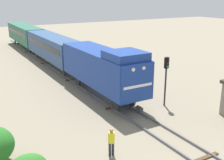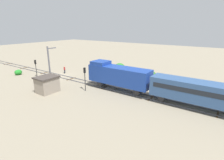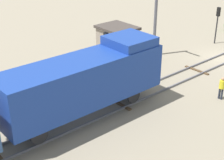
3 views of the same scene
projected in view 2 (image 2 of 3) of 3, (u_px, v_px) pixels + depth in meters
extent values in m
plane|color=gray|center=(57.00, 76.00, 39.24)|extent=(161.14, 161.14, 0.00)
cube|color=#595960|center=(60.00, 75.00, 39.78)|extent=(0.10, 107.43, 0.16)
cube|color=#595960|center=(55.00, 76.00, 38.65)|extent=(0.10, 107.43, 0.16)
cube|color=#4C3823|center=(8.00, 64.00, 51.43)|extent=(2.40, 0.24, 0.09)
cube|color=#4C3823|center=(25.00, 68.00, 46.55)|extent=(2.40, 0.24, 0.09)
cube|color=#4C3823|center=(45.00, 73.00, 41.66)|extent=(2.40, 0.24, 0.09)
cube|color=#4C3823|center=(71.00, 79.00, 36.78)|extent=(2.40, 0.24, 0.09)
cube|color=#4C3823|center=(105.00, 87.00, 31.90)|extent=(2.40, 0.24, 0.09)
cube|color=#4C3823|center=(151.00, 98.00, 27.01)|extent=(2.40, 0.24, 0.09)
cube|color=#4C3823|center=(218.00, 114.00, 22.13)|extent=(2.40, 0.24, 0.09)
cube|color=navy|center=(119.00, 75.00, 29.48)|extent=(2.90, 11.00, 2.90)
cube|color=navy|center=(101.00, 63.00, 31.09)|extent=(2.75, 2.80, 0.60)
cube|color=navy|center=(94.00, 71.00, 32.51)|extent=(2.84, 0.10, 2.84)
cube|color=white|center=(94.00, 72.00, 32.59)|extent=(2.46, 0.06, 0.20)
sphere|color=white|center=(95.00, 65.00, 32.56)|extent=(0.28, 0.28, 0.28)
sphere|color=white|center=(92.00, 65.00, 31.86)|extent=(0.28, 0.28, 0.28)
cylinder|color=#262628|center=(93.00, 80.00, 33.22)|extent=(0.36, 0.50, 0.36)
cylinder|color=#262628|center=(104.00, 82.00, 32.65)|extent=(0.18, 1.10, 1.10)
cylinder|color=#262628|center=(100.00, 84.00, 31.52)|extent=(0.18, 1.10, 1.10)
cylinder|color=#262628|center=(140.00, 90.00, 28.62)|extent=(0.18, 1.10, 1.10)
cylinder|color=#262628|center=(136.00, 92.00, 27.49)|extent=(0.18, 1.10, 1.10)
cube|color=#2D4C7A|center=(205.00, 93.00, 22.40)|extent=(2.80, 14.00, 2.70)
cube|color=black|center=(205.00, 90.00, 22.30)|extent=(2.84, 12.88, 0.64)
cylinder|color=#262628|center=(164.00, 95.00, 26.45)|extent=(0.16, 0.96, 0.96)
cylinder|color=#262628|center=(161.00, 98.00, 25.33)|extent=(0.16, 0.96, 0.96)
cylinder|color=#262628|center=(36.00, 69.00, 37.71)|extent=(0.14, 0.14, 3.79)
cube|color=black|center=(35.00, 62.00, 37.29)|extent=(0.32, 0.24, 0.90)
sphere|color=#390606|center=(35.00, 61.00, 37.28)|extent=(0.16, 0.16, 0.16)
sphere|color=#3C3306|center=(35.00, 62.00, 37.36)|extent=(0.16, 0.16, 0.16)
sphere|color=green|center=(35.00, 63.00, 37.45)|extent=(0.16, 0.16, 0.16)
cylinder|color=#262628|center=(85.00, 79.00, 29.55)|extent=(0.14, 0.14, 4.09)
cube|color=black|center=(85.00, 70.00, 29.08)|extent=(0.32, 0.24, 0.90)
sphere|color=#390606|center=(84.00, 69.00, 29.08)|extent=(0.16, 0.16, 0.16)
sphere|color=#3C3306|center=(84.00, 70.00, 29.16)|extent=(0.16, 0.16, 0.16)
sphere|color=green|center=(84.00, 72.00, 29.25)|extent=(0.16, 0.16, 0.16)
cylinder|color=#262B38|center=(65.00, 71.00, 41.25)|extent=(0.15, 0.15, 0.85)
cylinder|color=#262B38|center=(64.00, 72.00, 41.09)|extent=(0.15, 0.15, 0.85)
cylinder|color=maroon|center=(64.00, 68.00, 40.96)|extent=(0.38, 0.38, 0.62)
sphere|color=tan|center=(64.00, 67.00, 40.83)|extent=(0.23, 0.23, 0.23)
cylinder|color=#262B38|center=(95.00, 75.00, 38.46)|extent=(0.15, 0.15, 0.85)
cylinder|color=#262B38|center=(94.00, 75.00, 38.30)|extent=(0.15, 0.15, 0.85)
cylinder|color=yellow|center=(94.00, 72.00, 38.16)|extent=(0.38, 0.38, 0.62)
sphere|color=tan|center=(94.00, 70.00, 38.04)|extent=(0.23, 0.23, 0.23)
cylinder|color=#595960|center=(49.00, 67.00, 31.76)|extent=(0.28, 0.28, 7.27)
cube|color=#595960|center=(52.00, 48.00, 31.51)|extent=(1.80, 0.16, 0.16)
cube|color=gray|center=(47.00, 85.00, 29.18)|extent=(3.20, 2.60, 2.50)
cube|color=#3F3833|center=(46.00, 77.00, 28.78)|extent=(3.50, 2.90, 0.24)
cube|color=#2D2319|center=(43.00, 85.00, 29.99)|extent=(0.80, 0.06, 1.90)
ellipsoid|color=#2E6026|center=(152.00, 75.00, 37.17)|extent=(2.09, 1.71, 1.52)
ellipsoid|color=#227F26|center=(18.00, 72.00, 39.85)|extent=(1.64, 1.35, 1.20)
ellipsoid|color=#2D7226|center=(107.00, 70.00, 41.92)|extent=(1.93, 1.58, 1.40)
ellipsoid|color=#297126|center=(119.00, 68.00, 41.75)|extent=(3.06, 2.50, 2.22)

